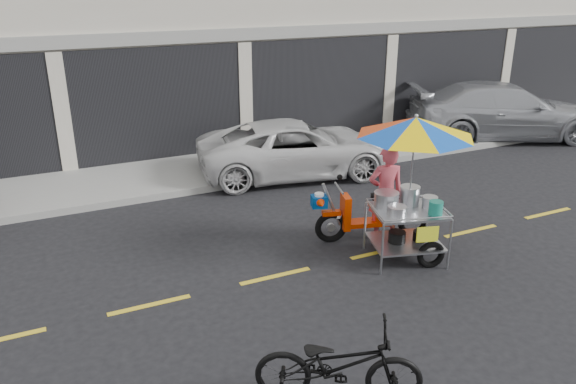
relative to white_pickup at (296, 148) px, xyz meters
name	(u,v)px	position (x,y,z in m)	size (l,w,h in m)	color
ground	(381,252)	(-0.44, -4.30, -0.65)	(90.00, 90.00, 0.00)	black
sidewalk	(261,160)	(-0.44, 1.20, -0.57)	(45.00, 3.00, 0.15)	gray
centerline	(381,252)	(-0.44, -4.30, -0.64)	(42.00, 0.10, 0.01)	gold
white_pickup	(296,148)	(0.00, 0.00, 0.00)	(2.15, 4.66, 1.30)	silver
silver_pickup	(503,111)	(6.87, 0.40, 0.15)	(2.24, 5.52, 1.60)	#A4A6AC
near_bicycle	(339,365)	(-2.92, -7.15, -0.16)	(0.65, 1.86, 0.97)	black
food_vendor_rig	(402,165)	(-0.15, -4.32, 0.91)	(2.45, 2.40, 2.48)	black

